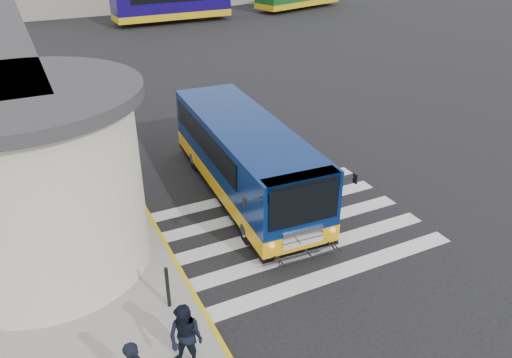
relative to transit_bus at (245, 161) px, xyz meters
name	(u,v)px	position (x,y,z in m)	size (l,w,h in m)	color
ground	(287,213)	(0.65, -1.78, -1.21)	(140.00, 140.00, 0.00)	black
curb_strip	(131,184)	(-3.40, 2.22, -1.13)	(0.12, 34.00, 0.16)	gold
crosswalk	(286,229)	(0.15, -2.58, -1.20)	(8.00, 5.35, 0.01)	silver
transit_bus	(245,161)	(0.00, 0.00, 0.00)	(3.26, 9.07, 2.53)	navy
pedestrian_b	(186,338)	(-4.27, -6.31, -0.27)	(0.77, 0.60, 1.58)	black
bollard	(168,287)	(-4.07, -4.38, -0.50)	(0.09, 0.09, 1.12)	black
far_bus_a	(171,2)	(7.20, 30.32, 0.48)	(10.08, 2.95, 2.59)	#120754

